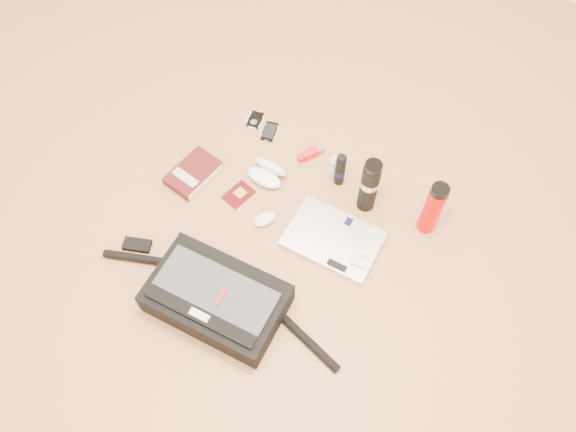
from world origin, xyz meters
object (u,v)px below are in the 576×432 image
(laptop, at_px, (334,239))
(book, at_px, (194,173))
(thermos_red, at_px, (433,208))
(messenger_bag, at_px, (216,298))
(thermos_black, at_px, (369,186))

(laptop, height_order, book, book)
(book, bearing_deg, thermos_red, 24.17)
(messenger_bag, distance_m, thermos_black, 0.69)
(laptop, relative_size, thermos_black, 1.43)
(thermos_black, xyz_separation_m, thermos_red, (0.23, 0.06, -0.00))
(thermos_black, bearing_deg, thermos_red, 15.19)
(thermos_black, height_order, thermos_red, thermos_black)
(book, xyz_separation_m, thermos_black, (0.61, 0.32, 0.11))
(book, height_order, thermos_black, thermos_black)
(laptop, relative_size, book, 1.79)
(book, xyz_separation_m, thermos_red, (0.85, 0.38, 0.11))
(messenger_bag, bearing_deg, thermos_red, 49.49)
(thermos_black, bearing_deg, laptop, -90.55)
(thermos_black, distance_m, thermos_red, 0.24)
(book, height_order, thermos_red, thermos_red)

